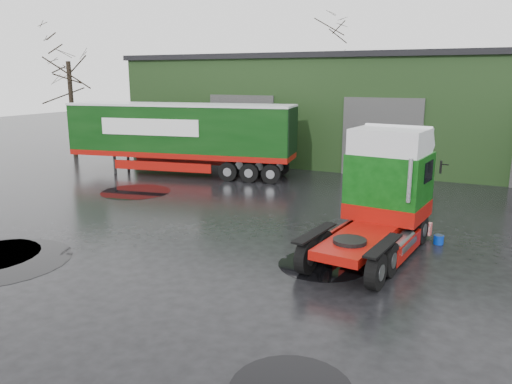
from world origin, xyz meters
TOP-DOWN VIEW (x-y plane):
  - ground at (0.00, 0.00)m, footprint 100.00×100.00m
  - warehouse at (2.00, 20.00)m, footprint 32.40×12.40m
  - hero_tractor at (4.24, 1.95)m, footprint 3.11×6.02m
  - trailer_left at (-7.50, 10.00)m, footprint 12.21×4.53m
  - wash_bucket at (5.95, 4.04)m, footprint 0.34×0.34m
  - tree_left at (-17.00, 12.00)m, footprint 4.40×4.40m
  - tree_back_a at (-6.00, 30.00)m, footprint 4.40×4.40m
  - puddle_1 at (3.29, 0.80)m, footprint 2.44×2.44m
  - puddle_4 at (-7.06, 5.67)m, footprint 3.09×3.09m

SIDE VIEW (x-z plane):
  - ground at x=0.00m, z-range 0.00..0.00m
  - puddle_1 at x=3.29m, z-range 0.00..0.01m
  - puddle_4 at x=-7.06m, z-range 0.00..0.01m
  - wash_bucket at x=5.95m, z-range 0.00..0.28m
  - hero_tractor at x=4.24m, z-range 0.00..3.59m
  - trailer_left at x=-7.50m, z-range 0.00..3.72m
  - warehouse at x=2.00m, z-range 0.01..6.31m
  - tree_left at x=-17.00m, z-range 0.00..8.50m
  - tree_back_a at x=-6.00m, z-range 0.00..9.50m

